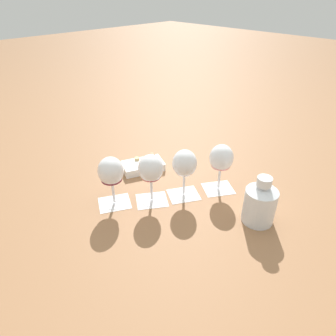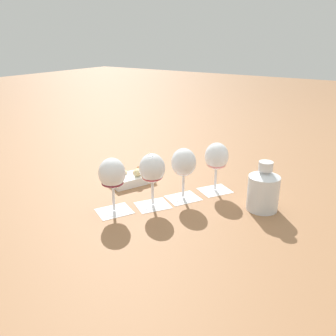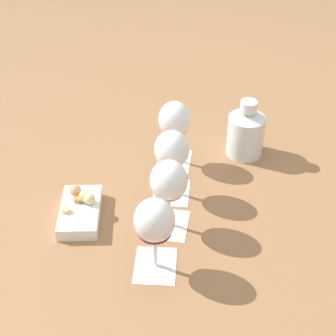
% 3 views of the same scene
% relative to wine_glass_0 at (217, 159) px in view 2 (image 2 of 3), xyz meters
% --- Properties ---
extents(ground_plane, '(8.00, 8.00, 0.00)m').
position_rel_wine_glass_0_xyz_m(ground_plane, '(0.17, -0.10, -0.13)').
color(ground_plane, '#936642').
extents(tasting_card_0, '(0.14, 0.13, 0.00)m').
position_rel_wine_glass_0_xyz_m(tasting_card_0, '(-0.00, 0.00, -0.12)').
color(tasting_card_0, white).
rests_on(tasting_card_0, ground_plane).
extents(tasting_card_1, '(0.14, 0.13, 0.00)m').
position_rel_wine_glass_0_xyz_m(tasting_card_1, '(0.12, -0.07, -0.12)').
color(tasting_card_1, white).
rests_on(tasting_card_1, ground_plane).
extents(tasting_card_2, '(0.14, 0.14, 0.00)m').
position_rel_wine_glass_0_xyz_m(tasting_card_2, '(0.23, -0.12, -0.12)').
color(tasting_card_2, white).
rests_on(tasting_card_2, ground_plane).
extents(tasting_card_3, '(0.14, 0.13, 0.00)m').
position_rel_wine_glass_0_xyz_m(tasting_card_3, '(0.33, -0.20, -0.12)').
color(tasting_card_3, white).
rests_on(tasting_card_3, ground_plane).
extents(wine_glass_0, '(0.09, 0.09, 0.18)m').
position_rel_wine_glass_0_xyz_m(wine_glass_0, '(0.00, 0.00, 0.00)').
color(wine_glass_0, white).
rests_on(wine_glass_0, tasting_card_0).
extents(wine_glass_1, '(0.09, 0.09, 0.18)m').
position_rel_wine_glass_0_xyz_m(wine_glass_1, '(0.12, -0.07, -0.00)').
color(wine_glass_1, white).
rests_on(wine_glass_1, tasting_card_1).
extents(wine_glass_2, '(0.09, 0.09, 0.18)m').
position_rel_wine_glass_0_xyz_m(wine_glass_2, '(0.23, -0.12, -0.00)').
color(wine_glass_2, white).
rests_on(wine_glass_2, tasting_card_2).
extents(wine_glass_3, '(0.09, 0.09, 0.18)m').
position_rel_wine_glass_0_xyz_m(wine_glass_3, '(0.33, -0.20, 0.00)').
color(wine_glass_3, white).
rests_on(wine_glass_3, tasting_card_3).
extents(ceramic_vase, '(0.10, 0.10, 0.17)m').
position_rel_wine_glass_0_xyz_m(ceramic_vase, '(0.05, 0.20, -0.05)').
color(ceramic_vase, silver).
rests_on(ceramic_vase, ground_plane).
extents(snack_dish, '(0.19, 0.15, 0.06)m').
position_rel_wine_glass_0_xyz_m(snack_dish, '(0.11, -0.30, -0.11)').
color(snack_dish, white).
rests_on(snack_dish, ground_plane).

